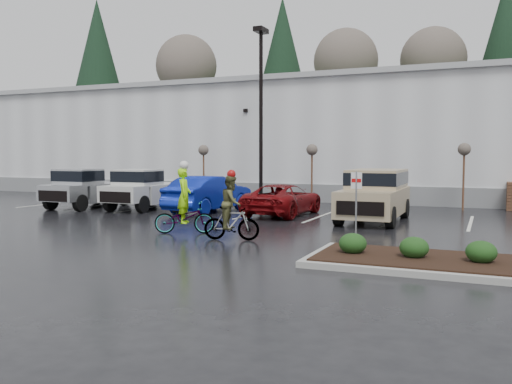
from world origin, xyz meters
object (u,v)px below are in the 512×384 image
at_px(cyclist_olive, 231,214).
at_px(pickup_silver, 91,188).
at_px(car_red, 283,199).
at_px(sapling_east, 464,153).
at_px(pickup_white, 149,189).
at_px(lamppost, 261,97).
at_px(cyclist_hivis, 184,211).
at_px(sapling_west, 204,153).
at_px(sapling_mid, 312,153).
at_px(fire_lane_sign, 356,200).
at_px(suv_tan, 374,196).
at_px(car_blue, 209,194).

bearing_deg(cyclist_olive, pickup_silver, 46.19).
bearing_deg(car_red, sapling_east, -142.23).
height_order(sapling_east, pickup_white, sapling_east).
bearing_deg(pickup_white, lamppost, 45.01).
xyz_separation_m(pickup_silver, cyclist_hivis, (8.97, -5.92, -0.23)).
relative_size(sapling_west, sapling_mid, 1.00).
bearing_deg(sapling_mid, pickup_silver, -149.15).
distance_m(fire_lane_sign, car_red, 9.08).
relative_size(car_red, cyclist_hivis, 2.01).
height_order(pickup_silver, pickup_white, same).
distance_m(lamppost, suv_tan, 9.71).
distance_m(pickup_white, suv_tan, 11.18).
relative_size(pickup_silver, suv_tan, 1.02).
height_order(sapling_east, car_red, sapling_east).
xyz_separation_m(sapling_mid, fire_lane_sign, (5.30, -12.80, -1.32)).
xyz_separation_m(sapling_east, pickup_silver, (-17.24, -5.82, -1.75)).
xyz_separation_m(lamppost, pickup_silver, (-7.24, -4.82, -4.71)).
height_order(fire_lane_sign, pickup_white, fire_lane_sign).
distance_m(lamppost, car_red, 7.14).
bearing_deg(sapling_east, suv_tan, -117.23).
xyz_separation_m(pickup_white, car_red, (7.05, -0.02, -0.30)).
relative_size(car_blue, car_red, 1.03).
height_order(pickup_silver, car_blue, pickup_silver).
bearing_deg(fire_lane_sign, sapling_east, 80.25).
xyz_separation_m(pickup_silver, cyclist_olive, (11.06, -6.58, -0.17)).
distance_m(sapling_mid, suv_tan, 7.61).
bearing_deg(cyclist_hivis, car_red, -33.01).
bearing_deg(car_red, car_blue, 3.13).
bearing_deg(suv_tan, fire_lane_sign, -82.93).
xyz_separation_m(car_blue, suv_tan, (7.73, -0.61, 0.20)).
bearing_deg(pickup_white, cyclist_olive, -41.88).
relative_size(lamppost, suv_tan, 1.81).
bearing_deg(sapling_mid, sapling_west, 180.00).
distance_m(suv_tan, cyclist_hivis, 7.81).
height_order(fire_lane_sign, car_red, fire_lane_sign).
xyz_separation_m(fire_lane_sign, pickup_white, (-12.01, 7.59, -0.43)).
xyz_separation_m(lamppost, car_blue, (-0.79, -4.32, -4.85)).
distance_m(sapling_west, fire_lane_sign, 17.46).
relative_size(sapling_west, car_red, 0.65).
relative_size(pickup_silver, pickup_white, 1.00).
xyz_separation_m(sapling_east, car_red, (-7.16, -5.23, -2.04)).
height_order(sapling_mid, cyclist_hivis, sapling_mid).
distance_m(sapling_mid, cyclist_olive, 12.62).
bearing_deg(suv_tan, car_blue, 175.48).
xyz_separation_m(fire_lane_sign, pickup_silver, (-15.04, 6.98, -0.43)).
bearing_deg(suv_tan, cyclist_olive, -115.84).
distance_m(sapling_west, cyclist_olive, 14.78).
bearing_deg(pickup_silver, cyclist_olive, -30.76).
distance_m(lamppost, cyclist_hivis, 11.94).
relative_size(fire_lane_sign, car_blue, 0.43).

